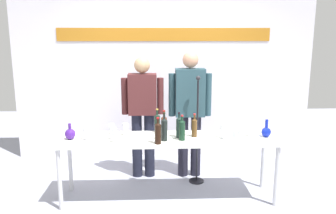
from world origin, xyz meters
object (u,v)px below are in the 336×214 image
Objects in this scene: wine_bottle_4 at (194,127)px; wine_glass_right_1 at (240,133)px; presenter_left at (143,110)px; wine_bottle_0 at (157,122)px; wine_bottle_6 at (158,132)px; wine_glass_left_4 at (112,127)px; decanter_blue_left at (70,134)px; wine_glass_right_3 at (228,131)px; wine_glass_left_0 at (115,133)px; presenter_right at (190,107)px; wine_bottle_5 at (182,129)px; wine_bottle_1 at (164,129)px; display_table at (169,142)px; microphone_stand at (197,148)px; wine_bottle_3 at (164,125)px; wine_glass_right_0 at (223,128)px; wine_glass_left_1 at (112,130)px; wine_glass_right_4 at (235,135)px; decanter_blue_right at (266,132)px; wine_glass_left_3 at (86,131)px; wine_bottle_2 at (179,127)px; wine_glass_right_2 at (250,129)px; wine_glass_left_2 at (126,127)px.

wine_bottle_4 is 2.07× the size of wine_glass_right_1.
presenter_left is 0.48m from wine_bottle_0.
wine_glass_left_4 is at bearing 144.49° from wine_bottle_6.
wine_glass_right_3 is at bearing -3.61° from decanter_blue_left.
decanter_blue_left reaches higher than wine_glass_left_0.
decanter_blue_left is 1.13× the size of wine_glass_left_0.
wine_bottle_5 is (-0.17, -0.79, -0.10)m from presenter_right.
wine_glass_right_3 is at bearing 170.96° from wine_glass_right_1.
wine_bottle_5 is at bearing -51.51° from wine_bottle_0.
wine_glass_right_1 is (0.95, 0.08, -0.04)m from wine_bottle_6.
wine_glass_left_0 is 0.34m from wine_glass_left_4.
wine_bottle_1 is 1.09× the size of wine_bottle_6.
wine_glass_right_3 reaches higher than display_table.
wine_bottle_3 is at bearing -140.12° from microphone_stand.
wine_glass_right_0 is (0.69, -0.12, -0.01)m from wine_bottle_3.
wine_glass_left_4 is (-0.63, 0.09, -0.04)m from wine_bottle_3.
wine_glass_left_1 is at bearing 175.56° from wine_glass_right_1.
wine_glass_right_4 is 0.09× the size of microphone_stand.
wine_bottle_1 is 0.69m from wine_glass_left_4.
decanter_blue_right is 0.71× the size of wine_bottle_5.
wine_glass_left_0 is at bearing -164.84° from display_table.
wine_glass_right_1 is at bearing -4.15° from wine_bottle_5.
wine_glass_right_0 is 0.21m from wine_glass_right_1.
wine_glass_right_0 is (1.30, -0.01, 0.01)m from wine_glass_left_1.
wine_glass_left_1 is at bearing -114.63° from presenter_left.
wine_glass_left_3 is at bearing -149.70° from presenter_right.
wine_bottle_3 is at bearing 4.62° from decanter_blue_left.
wine_glass_left_3 is at bearing -179.79° from wine_glass_right_0.
wine_glass_left_1 is (-0.33, -0.73, -0.08)m from presenter_left.
wine_bottle_4 reaches higher than wine_glass_left_1.
decanter_blue_left is 1.27m from wine_bottle_2.
presenter_left is 1.16× the size of microphone_stand.
decanter_blue_right is 1.55× the size of wine_glass_right_1.
decanter_blue_left is 1.45× the size of wine_glass_left_4.
wine_glass_left_1 is at bearing 3.48° from wine_glass_left_3.
wine_glass_right_2 is (0.67, -0.02, -0.03)m from wine_bottle_4.
microphone_stand reaches higher than wine_bottle_1.
wine_glass_left_3 is 1.70m from wine_glass_right_4.
wine_bottle_2 is at bearing -121.59° from microphone_stand.
wine_bottle_1 is 2.16× the size of wine_glass_left_2.
wine_glass_left_2 is 1.16m from wine_glass_right_0.
decanter_blue_left is 1.79m from wine_glass_right_0.
wine_bottle_5 is at bearing -16.92° from wine_glass_left_2.
wine_bottle_3 is (-0.05, 0.07, 0.20)m from display_table.
wine_glass_left_2 is 1.49m from wine_glass_right_2.
wine_glass_left_2 is (-0.46, 0.21, -0.03)m from wine_bottle_1.
wine_glass_left_0 is at bearing -157.26° from wine_bottle_3.
wine_glass_right_2 is at bearing 0.70° from decanter_blue_left.
wine_glass_left_4 is at bearing 165.02° from wine_glass_right_4.
wine_glass_left_3 is at bearing -171.85° from wine_bottle_3.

